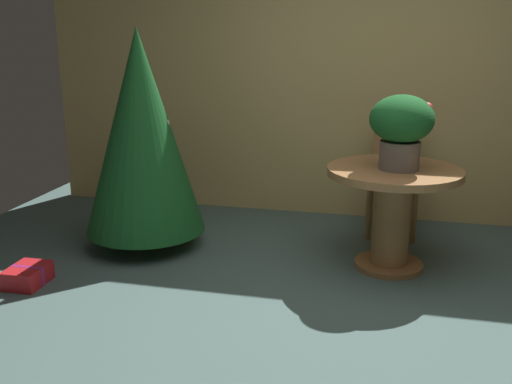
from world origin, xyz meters
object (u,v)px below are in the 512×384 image
round_dining_table (393,202)px  holiday_tree (142,132)px  flower_vase (401,126)px  gift_box_red (28,276)px  wooden_chair_far (394,169)px

round_dining_table → holiday_tree: size_ratio=0.55×
round_dining_table → holiday_tree: 1.92m
round_dining_table → flower_vase: bearing=-51.9°
round_dining_table → gift_box_red: round_dining_table is taller
round_dining_table → holiday_tree: holiday_tree is taller
holiday_tree → round_dining_table: bearing=-0.1°
flower_vase → holiday_tree: holiday_tree is taller
holiday_tree → gift_box_red: size_ratio=5.67×
gift_box_red → holiday_tree: bearing=60.9°
holiday_tree → flower_vase: bearing=-1.0°
holiday_tree → gift_box_red: 1.30m
wooden_chair_far → gift_box_red: wooden_chair_far is taller
flower_vase → wooden_chair_far: (-0.02, 0.86, -0.49)m
flower_vase → holiday_tree: bearing=179.0°
flower_vase → holiday_tree: (-1.89, 0.03, -0.12)m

